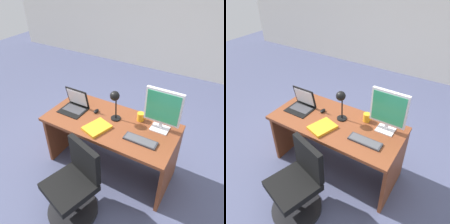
# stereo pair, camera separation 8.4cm
# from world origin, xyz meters

# --- Properties ---
(ground) EXTENTS (12.00, 12.00, 0.00)m
(ground) POSITION_xyz_m (0.00, 1.50, 0.00)
(ground) COLOR #474C6B
(back_wall) EXTENTS (10.00, 0.10, 2.80)m
(back_wall) POSITION_xyz_m (0.00, 3.33, 1.40)
(back_wall) COLOR silver
(back_wall) RESTS_ON ground
(desk) EXTENTS (1.58, 0.75, 0.76)m
(desk) POSITION_xyz_m (0.00, 0.05, 0.54)
(desk) COLOR brown
(desk) RESTS_ON ground
(monitor) EXTENTS (0.40, 0.16, 0.50)m
(monitor) POSITION_xyz_m (0.55, 0.17, 1.04)
(monitor) COLOR silver
(monitor) RESTS_ON desk
(laptop) EXTENTS (0.32, 0.28, 0.26)m
(laptop) POSITION_xyz_m (-0.53, 0.03, 0.84)
(laptop) COLOR black
(laptop) RESTS_ON desk
(keyboard) EXTENTS (0.36, 0.12, 0.02)m
(keyboard) POSITION_xyz_m (0.44, -0.13, 0.77)
(keyboard) COLOR #2D2D33
(keyboard) RESTS_ON desk
(mouse) EXTENTS (0.05, 0.09, 0.04)m
(mouse) POSITION_xyz_m (-0.25, 0.08, 0.78)
(mouse) COLOR black
(mouse) RESTS_ON desk
(desk_lamp) EXTENTS (0.12, 0.14, 0.39)m
(desk_lamp) POSITION_xyz_m (0.02, 0.06, 1.04)
(desk_lamp) COLOR black
(desk_lamp) RESTS_ON desk
(book) EXTENTS (0.30, 0.34, 0.03)m
(book) POSITION_xyz_m (-0.07, -0.18, 0.77)
(book) COLOR orange
(book) RESTS_ON desk
(coffee_mug) EXTENTS (0.11, 0.08, 0.10)m
(coffee_mug) POSITION_xyz_m (0.29, 0.21, 0.81)
(coffee_mug) COLOR orange
(coffee_mug) RESTS_ON desk
(office_chair) EXTENTS (0.57, 0.59, 0.87)m
(office_chair) POSITION_xyz_m (-0.02, -0.72, 0.36)
(office_chair) COLOR black
(office_chair) RESTS_ON ground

